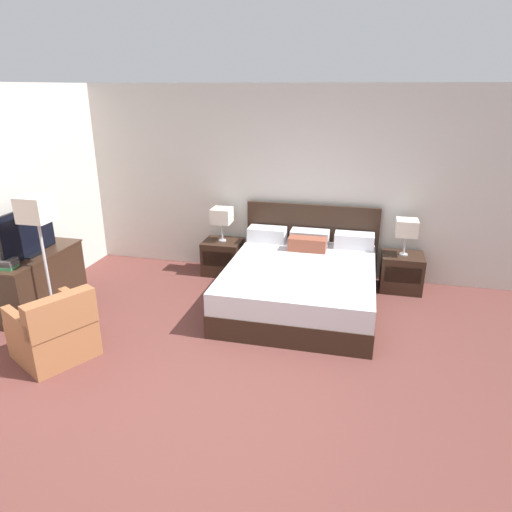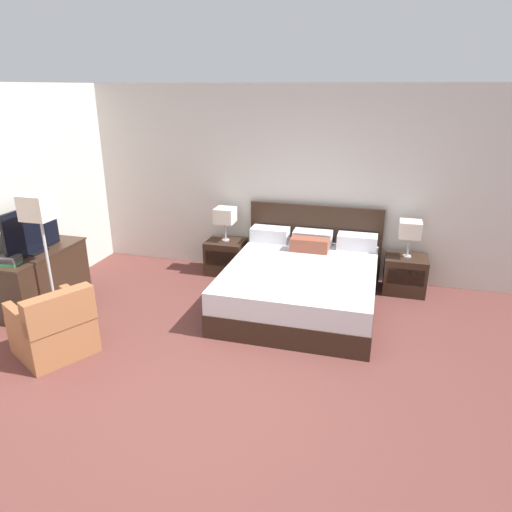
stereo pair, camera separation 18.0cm
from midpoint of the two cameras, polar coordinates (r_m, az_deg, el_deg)
ground_plane at (r=4.26m, az=-4.19°, el=-17.85°), size 9.62×9.62×0.00m
wall_back at (r=6.60m, az=4.98°, el=9.07°), size 7.16×0.06×2.68m
wall_left at (r=6.23m, az=-27.40°, el=6.17°), size 0.06×5.01×2.68m
bed at (r=5.83m, az=6.63°, el=-3.31°), size 1.89×2.15×1.07m
nightstand_left at (r=6.81m, az=-3.02°, el=-0.07°), size 0.55×0.47×0.50m
nightstand_right at (r=6.51m, az=18.85°, el=-2.17°), size 0.55×0.47×0.50m
table_lamp_left at (r=6.61m, az=-3.11°, el=5.04°), size 0.28×0.28×0.49m
table_lamp_right at (r=6.31m, az=19.49°, el=3.12°), size 0.28×0.28×0.49m
dresser at (r=6.29m, az=-24.33°, el=-2.50°), size 0.47×1.28×0.73m
tv at (r=6.05m, az=-25.47°, el=2.87°), size 0.18×0.88×0.58m
book_red_cover at (r=5.83m, az=-27.61°, el=-0.82°), size 0.23×0.22×0.04m
book_blue_cover at (r=5.83m, az=-27.78°, el=-0.48°), size 0.26×0.19×0.04m
book_small_top at (r=5.82m, az=-27.85°, el=-0.18°), size 0.25×0.23×0.03m
armchair_by_window at (r=5.17m, az=-23.00°, el=-8.39°), size 0.93×0.93×0.76m
floor_lamp at (r=5.49m, az=-24.51°, el=4.40°), size 0.31×0.31×1.55m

